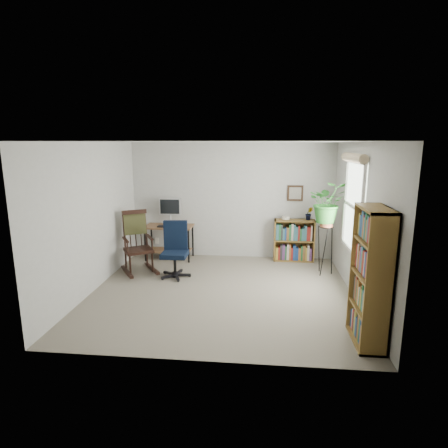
# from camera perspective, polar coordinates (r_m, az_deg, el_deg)

# --- Properties ---
(floor) EXTENTS (4.20, 4.00, 0.00)m
(floor) POSITION_cam_1_polar(r_m,az_deg,el_deg) (6.22, -0.38, -10.29)
(floor) COLOR gray
(floor) RESTS_ON ground
(ceiling) EXTENTS (4.20, 4.00, 0.00)m
(ceiling) POSITION_cam_1_polar(r_m,az_deg,el_deg) (5.74, -0.41, 12.42)
(ceiling) COLOR silver
(ceiling) RESTS_ON ground
(wall_back) EXTENTS (4.20, 0.00, 2.40)m
(wall_back) POSITION_cam_1_polar(r_m,az_deg,el_deg) (7.82, 1.18, 3.54)
(wall_back) COLOR #B8B7B3
(wall_back) RESTS_ON ground
(wall_front) EXTENTS (4.20, 0.00, 2.40)m
(wall_front) POSITION_cam_1_polar(r_m,az_deg,el_deg) (3.94, -3.52, -5.22)
(wall_front) COLOR #B8B7B3
(wall_front) RESTS_ON ground
(wall_left) EXTENTS (0.00, 4.00, 2.40)m
(wall_left) POSITION_cam_1_polar(r_m,az_deg,el_deg) (6.43, -19.34, 0.95)
(wall_left) COLOR #B8B7B3
(wall_left) RESTS_ON ground
(wall_right) EXTENTS (0.00, 4.00, 2.40)m
(wall_right) POSITION_cam_1_polar(r_m,az_deg,el_deg) (6.02, 19.92, 0.17)
(wall_right) COLOR #B8B7B3
(wall_right) RESTS_ON ground
(window) EXTENTS (0.12, 1.20, 1.50)m
(window) POSITION_cam_1_polar(r_m,az_deg,el_deg) (6.26, 19.04, 2.54)
(window) COLOR silver
(window) RESTS_ON wall_right
(desk) EXTENTS (0.98, 0.54, 0.71)m
(desk) POSITION_cam_1_polar(r_m,az_deg,el_deg) (7.91, -8.31, -2.75)
(desk) COLOR brown
(desk) RESTS_ON floor
(monitor) EXTENTS (0.46, 0.16, 0.56)m
(monitor) POSITION_cam_1_polar(r_m,az_deg,el_deg) (7.91, -8.21, 1.94)
(monitor) COLOR silver
(monitor) RESTS_ON desk
(keyboard) EXTENTS (0.40, 0.15, 0.02)m
(keyboard) POSITION_cam_1_polar(r_m,az_deg,el_deg) (7.71, -8.61, -0.36)
(keyboard) COLOR black
(keyboard) RESTS_ON desk
(office_chair) EXTENTS (0.61, 0.61, 1.02)m
(office_chair) POSITION_cam_1_polar(r_m,az_deg,el_deg) (6.76, -7.54, -3.93)
(office_chair) COLOR black
(office_chair) RESTS_ON floor
(rocking_chair) EXTENTS (1.04, 1.19, 1.18)m
(rocking_chair) POSITION_cam_1_polar(r_m,az_deg,el_deg) (7.12, -12.96, -2.67)
(rocking_chair) COLOR black
(rocking_chair) RESTS_ON floor
(low_bookshelf) EXTENTS (0.81, 0.27, 0.86)m
(low_bookshelf) POSITION_cam_1_polar(r_m,az_deg,el_deg) (7.81, 10.61, -2.46)
(low_bookshelf) COLOR brown
(low_bookshelf) RESTS_ON floor
(tall_bookshelf) EXTENTS (0.31, 0.73, 1.67)m
(tall_bookshelf) POSITION_cam_1_polar(r_m,az_deg,el_deg) (4.78, 21.42, -7.52)
(tall_bookshelf) COLOR brown
(tall_bookshelf) RESTS_ON floor
(plant_stand) EXTENTS (0.36, 0.36, 1.05)m
(plant_stand) POSITION_cam_1_polar(r_m,az_deg,el_deg) (7.12, 15.15, -3.32)
(plant_stand) COLOR black
(plant_stand) RESTS_ON floor
(spider_plant) EXTENTS (1.69, 1.88, 1.46)m
(spider_plant) POSITION_cam_1_polar(r_m,az_deg,el_deg) (6.91, 15.69, 6.15)
(spider_plant) COLOR #286E26
(spider_plant) RESTS_ON plant_stand
(potted_plant_small) EXTENTS (0.13, 0.24, 0.11)m
(potted_plant_small) POSITION_cam_1_polar(r_m,az_deg,el_deg) (7.74, 12.81, 1.00)
(potted_plant_small) COLOR #286E26
(potted_plant_small) RESTS_ON low_bookshelf
(framed_picture) EXTENTS (0.32, 0.04, 0.32)m
(framed_picture) POSITION_cam_1_polar(r_m,az_deg,el_deg) (7.77, 10.80, 4.63)
(framed_picture) COLOR black
(framed_picture) RESTS_ON wall_back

